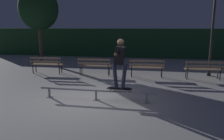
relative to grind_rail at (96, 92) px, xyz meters
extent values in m
plane|color=#ADAAA8|center=(0.00, -0.04, -0.26)|extent=(90.00, 90.00, 0.00)
cube|color=#234C28|center=(0.00, 10.73, 0.85)|extent=(24.00, 1.20, 2.23)
cylinder|color=#9E9EA3|center=(0.00, 0.00, 0.05)|extent=(3.83, 0.06, 0.06)
cube|color=#9E9EA3|center=(-1.63, 0.00, -0.12)|extent=(0.06, 0.06, 0.28)
cube|color=#9E9EA3|center=(-1.63, 0.00, -0.25)|extent=(0.18, 0.18, 0.01)
cube|color=#9E9EA3|center=(0.00, 0.00, -0.12)|extent=(0.06, 0.06, 0.28)
cube|color=#9E9EA3|center=(0.00, 0.00, -0.25)|extent=(0.18, 0.18, 0.01)
cube|color=#9E9EA3|center=(1.63, 0.00, -0.12)|extent=(0.06, 0.06, 0.28)
cube|color=#9E9EA3|center=(1.63, 0.00, -0.25)|extent=(0.18, 0.18, 0.01)
cube|color=black|center=(0.77, 0.00, 0.16)|extent=(0.79, 0.23, 0.02)
cube|color=black|center=(0.77, 0.00, 0.17)|extent=(0.77, 0.22, 0.00)
cube|color=#9E9EA3|center=(1.03, -0.01, 0.14)|extent=(0.06, 0.17, 0.02)
cube|color=#9E9EA3|center=(0.50, 0.01, 0.14)|extent=(0.06, 0.17, 0.02)
cylinder|color=beige|center=(1.03, -0.09, 0.10)|extent=(0.05, 0.03, 0.05)
cylinder|color=beige|center=(1.03, 0.07, 0.10)|extent=(0.05, 0.03, 0.05)
cylinder|color=beige|center=(0.50, -0.07, 0.10)|extent=(0.05, 0.03, 0.05)
cylinder|color=beige|center=(0.50, 0.09, 0.10)|extent=(0.05, 0.03, 0.05)
cube|color=black|center=(0.95, -0.01, 0.18)|extent=(0.26, 0.11, 0.03)
cube|color=black|center=(0.59, 0.01, 0.18)|extent=(0.26, 0.11, 0.03)
cylinder|color=#282D42|center=(0.91, 0.00, 0.56)|extent=(0.21, 0.13, 0.79)
cylinder|color=#282D42|center=(0.63, 0.00, 0.56)|extent=(0.21, 0.13, 0.79)
cube|color=black|center=(0.77, 0.00, 1.22)|extent=(0.34, 0.37, 0.57)
cylinder|color=black|center=(0.75, -0.38, 1.38)|extent=(0.11, 0.61, 0.21)
cylinder|color=black|center=(0.78, 0.38, 1.38)|extent=(0.11, 0.61, 0.21)
sphere|color=brown|center=(0.74, -0.66, 1.33)|extent=(0.09, 0.09, 0.09)
sphere|color=brown|center=(0.79, 0.66, 1.33)|extent=(0.09, 0.09, 0.09)
sphere|color=brown|center=(0.80, 0.00, 1.62)|extent=(0.21, 0.21, 0.21)
cube|color=#282623|center=(-2.82, 3.85, -0.04)|extent=(0.04, 0.04, 0.44)
cube|color=#282623|center=(-2.80, 3.53, -0.04)|extent=(0.04, 0.04, 0.44)
cube|color=#282623|center=(-2.80, 3.49, 0.40)|extent=(0.04, 0.04, 0.44)
cube|color=#282623|center=(-4.23, 3.79, -0.04)|extent=(0.04, 0.04, 0.44)
cube|color=#282623|center=(-4.21, 3.47, -0.04)|extent=(0.04, 0.04, 0.44)
cube|color=#282623|center=(-4.21, 3.43, 0.40)|extent=(0.04, 0.04, 0.44)
cube|color=#A38460|center=(-3.52, 3.80, 0.20)|extent=(1.60, 0.16, 0.04)
cube|color=#A38460|center=(-3.52, 3.66, 0.20)|extent=(1.60, 0.16, 0.04)
cube|color=#A38460|center=(-3.51, 3.52, 0.20)|extent=(1.60, 0.16, 0.04)
cube|color=#A38460|center=(-3.51, 3.45, 0.36)|extent=(1.60, 0.11, 0.09)
cube|color=#A38460|center=(-3.51, 3.45, 0.54)|extent=(1.60, 0.11, 0.09)
cube|color=#282623|center=(-0.30, 3.85, -0.04)|extent=(0.04, 0.04, 0.44)
cube|color=#282623|center=(-0.28, 3.53, -0.04)|extent=(0.04, 0.04, 0.44)
cube|color=#282623|center=(-0.28, 3.49, 0.40)|extent=(0.04, 0.04, 0.44)
cube|color=#282623|center=(-1.70, 3.79, -0.04)|extent=(0.04, 0.04, 0.44)
cube|color=#282623|center=(-1.69, 3.47, -0.04)|extent=(0.04, 0.04, 0.44)
cube|color=#282623|center=(-1.69, 3.43, 0.40)|extent=(0.04, 0.04, 0.44)
cube|color=#A38460|center=(-1.00, 3.80, 0.20)|extent=(1.60, 0.16, 0.04)
cube|color=#A38460|center=(-0.99, 3.66, 0.20)|extent=(1.60, 0.16, 0.04)
cube|color=#A38460|center=(-0.99, 3.52, 0.20)|extent=(1.60, 0.16, 0.04)
cube|color=#A38460|center=(-0.98, 3.45, 0.36)|extent=(1.60, 0.11, 0.09)
cube|color=#A38460|center=(-0.98, 3.45, 0.54)|extent=(1.60, 0.11, 0.09)
cube|color=#282623|center=(2.23, 3.85, -0.04)|extent=(0.04, 0.04, 0.44)
cube|color=#282623|center=(2.24, 3.53, -0.04)|extent=(0.04, 0.04, 0.44)
cube|color=#282623|center=(2.24, 3.49, 0.40)|extent=(0.04, 0.04, 0.44)
cube|color=#282623|center=(0.82, 3.79, -0.04)|extent=(0.04, 0.04, 0.44)
cube|color=#282623|center=(0.83, 3.47, -0.04)|extent=(0.04, 0.04, 0.44)
cube|color=#282623|center=(0.84, 3.43, 0.40)|extent=(0.04, 0.04, 0.44)
cube|color=#A38460|center=(1.52, 3.80, 0.20)|extent=(1.60, 0.16, 0.04)
cube|color=#A38460|center=(1.53, 3.66, 0.20)|extent=(1.60, 0.16, 0.04)
cube|color=#A38460|center=(1.54, 3.52, 0.20)|extent=(1.60, 0.16, 0.04)
cube|color=#A38460|center=(1.54, 3.45, 0.36)|extent=(1.60, 0.11, 0.09)
cube|color=#A38460|center=(1.54, 3.45, 0.54)|extent=(1.60, 0.11, 0.09)
cube|color=#282623|center=(4.75, 3.85, -0.04)|extent=(0.04, 0.04, 0.44)
cube|color=#282623|center=(4.76, 3.53, -0.04)|extent=(0.04, 0.04, 0.44)
cube|color=#282623|center=(4.76, 3.49, 0.40)|extent=(0.04, 0.04, 0.44)
cube|color=#282623|center=(3.34, 3.79, -0.04)|extent=(0.04, 0.04, 0.44)
cube|color=#282623|center=(3.36, 3.47, -0.04)|extent=(0.04, 0.04, 0.44)
cube|color=#282623|center=(3.36, 3.43, 0.40)|extent=(0.04, 0.04, 0.44)
cube|color=#A38460|center=(4.05, 3.80, 0.20)|extent=(1.60, 0.16, 0.04)
cube|color=#A38460|center=(4.05, 3.66, 0.20)|extent=(1.60, 0.16, 0.04)
cube|color=#A38460|center=(4.06, 3.52, 0.20)|extent=(1.60, 0.16, 0.04)
cube|color=#A38460|center=(4.06, 3.45, 0.36)|extent=(1.60, 0.11, 0.09)
cube|color=#A38460|center=(4.06, 3.45, 0.54)|extent=(1.60, 0.11, 0.09)
cylinder|color=brown|center=(-5.48, 6.79, 0.96)|extent=(0.22, 0.22, 2.44)
ellipsoid|color=#193D1E|center=(-5.48, 6.79, 3.24)|extent=(2.50, 2.50, 2.75)
cylinder|color=#282623|center=(4.51, 4.46, 1.54)|extent=(0.11, 0.11, 3.60)
cylinder|color=#282623|center=(4.51, 4.46, -0.20)|extent=(0.20, 0.20, 0.12)
camera|label=1|loc=(1.72, -6.60, 2.07)|focal=35.01mm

